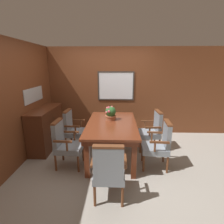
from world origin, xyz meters
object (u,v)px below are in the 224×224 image
at_px(chair_left_near, 65,142).
at_px(chair_right_near, 159,143).
at_px(chair_head_near, 109,170).
at_px(chair_right_far, 152,129).
at_px(dining_table, 112,127).
at_px(sideboard_cabinet, 46,128).
at_px(chair_left_far, 74,128).
at_px(potted_plant, 111,113).

bearing_deg(chair_left_near, chair_right_near, -86.77).
xyz_separation_m(chair_head_near, chair_right_far, (0.93, 1.67, 0.00)).
distance_m(chair_head_near, chair_right_far, 1.91).
bearing_deg(chair_head_near, chair_left_near, -44.50).
height_order(dining_table, sideboard_cabinet, sideboard_cabinet).
distance_m(chair_head_near, chair_left_far, 1.93).
height_order(chair_left_far, chair_right_near, same).
xyz_separation_m(dining_table, chair_right_near, (0.93, -0.40, -0.17)).
distance_m(chair_right_near, potted_plant, 1.22).
xyz_separation_m(chair_head_near, potted_plant, (-0.04, 1.52, 0.42)).
bearing_deg(chair_right_far, chair_left_near, -70.89).
bearing_deg(chair_head_near, chair_left_far, -61.04).
distance_m(dining_table, chair_head_near, 1.31).
relative_size(chair_head_near, chair_right_near, 1.00).
distance_m(dining_table, chair_right_near, 1.02).
distance_m(chair_head_near, potted_plant, 1.58).
height_order(dining_table, chair_right_near, chair_right_near).
xyz_separation_m(chair_right_near, sideboard_cabinet, (-2.54, 0.81, -0.01)).
relative_size(chair_head_near, chair_right_far, 1.00).
distance_m(chair_left_far, chair_right_far, 1.86).
distance_m(chair_right_near, sideboard_cabinet, 2.67).
bearing_deg(chair_left_near, chair_left_far, 4.78).
distance_m(dining_table, chair_left_far, 1.02).
height_order(chair_head_near, potted_plant, potted_plant).
distance_m(chair_head_near, chair_left_near, 1.26).
height_order(dining_table, potted_plant, potted_plant).
xyz_separation_m(chair_head_near, chair_left_far, (-0.93, 1.69, 0.00)).
height_order(chair_head_near, chair_right_far, same).
relative_size(chair_right_far, chair_right_near, 1.00).
bearing_deg(chair_right_near, dining_table, -109.17).
distance_m(chair_right_far, sideboard_cabinet, 2.54).
bearing_deg(chair_right_far, chair_left_far, -94.58).
distance_m(chair_left_near, sideboard_cabinet, 1.09).
relative_size(chair_right_far, sideboard_cabinet, 0.74).
distance_m(chair_left_far, chair_left_near, 0.80).
bearing_deg(chair_head_near, sideboard_cabinet, -46.62).
height_order(dining_table, chair_right_far, chair_right_far).
xyz_separation_m(potted_plant, sideboard_cabinet, (-1.58, 0.20, -0.44)).
height_order(chair_right_far, sideboard_cabinet, sideboard_cabinet).
relative_size(chair_head_near, chair_left_far, 1.00).
height_order(chair_left_near, chair_right_far, same).
distance_m(chair_left_far, sideboard_cabinet, 0.69).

